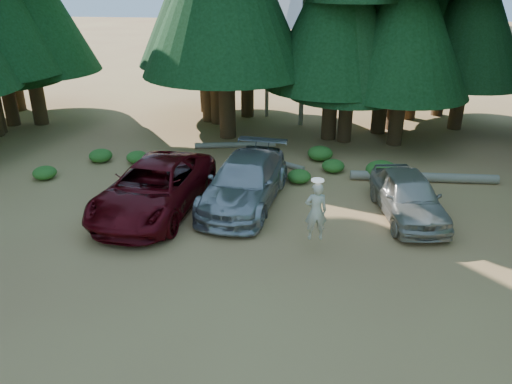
# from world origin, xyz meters

# --- Properties ---
(ground) EXTENTS (160.00, 160.00, 0.00)m
(ground) POSITION_xyz_m (0.00, 0.00, 0.00)
(ground) COLOR #996741
(ground) RESTS_ON ground
(forest_belt_north) EXTENTS (36.00, 7.00, 22.00)m
(forest_belt_north) POSITION_xyz_m (0.00, 15.00, 0.00)
(forest_belt_north) COLOR black
(forest_belt_north) RESTS_ON ground
(snag_front) EXTENTS (0.24, 0.24, 12.00)m
(snag_front) POSITION_xyz_m (0.80, 14.50, 6.00)
(snag_front) COLOR gray
(snag_front) RESTS_ON ground
(snag_back) EXTENTS (0.20, 0.20, 10.00)m
(snag_back) POSITION_xyz_m (-1.20, 16.00, 5.00)
(snag_back) COLOR gray
(snag_back) RESTS_ON ground
(red_pickup) EXTENTS (3.27, 6.20, 1.66)m
(red_pickup) POSITION_xyz_m (-3.51, 3.37, 0.83)
(red_pickup) COLOR #54070E
(red_pickup) RESTS_ON ground
(silver_minivan_center) EXTENTS (2.90, 5.80, 1.62)m
(silver_minivan_center) POSITION_xyz_m (-0.59, 4.37, 0.81)
(silver_minivan_center) COLOR #9B9DA3
(silver_minivan_center) RESTS_ON ground
(silver_minivan_right) EXTENTS (2.46, 4.62, 1.49)m
(silver_minivan_right) POSITION_xyz_m (4.89, 4.06, 0.75)
(silver_minivan_right) COLOR #A8A195
(silver_minivan_right) RESTS_ON ground
(frisbee_player) EXTENTS (0.71, 0.54, 1.83)m
(frisbee_player) POSITION_xyz_m (1.93, 1.47, 1.24)
(frisbee_player) COLOR beige
(frisbee_player) RESTS_ON ground
(log_left) EXTENTS (3.70, 0.99, 0.27)m
(log_left) POSITION_xyz_m (-1.99, 10.27, 0.13)
(log_left) COLOR gray
(log_left) RESTS_ON ground
(log_mid) EXTENTS (2.58, 1.74, 0.24)m
(log_mid) POSITION_xyz_m (0.08, 8.36, 0.12)
(log_mid) COLOR gray
(log_mid) RESTS_ON ground
(log_right) EXTENTS (5.61, 0.65, 0.36)m
(log_right) POSITION_xyz_m (5.96, 7.25, 0.18)
(log_right) COLOR gray
(log_right) RESTS_ON ground
(shrub_far_left) EXTENTS (0.98, 0.98, 0.54)m
(shrub_far_left) POSITION_xyz_m (-7.37, 7.66, 0.27)
(shrub_far_left) COLOR #336A1F
(shrub_far_left) RESTS_ON ground
(shrub_left) EXTENTS (0.90, 0.90, 0.49)m
(shrub_left) POSITION_xyz_m (-5.78, 7.75, 0.25)
(shrub_left) COLOR #336A1F
(shrub_left) RESTS_ON ground
(shrub_center_left) EXTENTS (0.91, 0.91, 0.50)m
(shrub_center_left) POSITION_xyz_m (1.18, 6.50, 0.25)
(shrub_center_left) COLOR #336A1F
(shrub_center_left) RESTS_ON ground
(shrub_center_right) EXTENTS (1.08, 1.08, 0.60)m
(shrub_center_right) POSITION_xyz_m (1.94, 9.17, 0.30)
(shrub_center_right) COLOR #336A1F
(shrub_center_right) RESTS_ON ground
(shrub_right) EXTENTS (0.92, 0.92, 0.50)m
(shrub_right) POSITION_xyz_m (2.49, 7.82, 0.25)
(shrub_right) COLOR #336A1F
(shrub_right) RESTS_ON ground
(shrub_far_right) EXTENTS (1.26, 1.26, 0.69)m
(shrub_far_right) POSITION_xyz_m (4.38, 7.36, 0.35)
(shrub_far_right) COLOR #336A1F
(shrub_far_right) RESTS_ON ground
(shrub_edge_west) EXTENTS (0.91, 0.91, 0.50)m
(shrub_edge_west) POSITION_xyz_m (-8.73, 5.50, 0.25)
(shrub_edge_west) COLOR #336A1F
(shrub_edge_west) RESTS_ON ground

